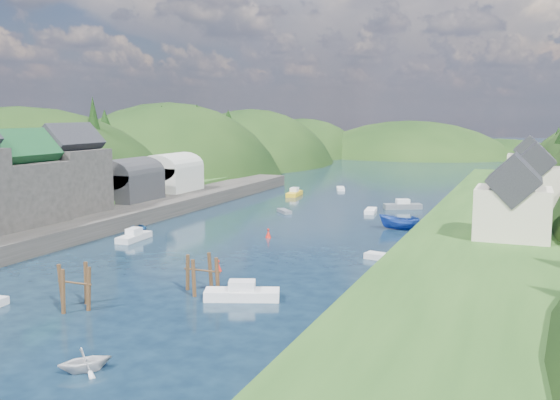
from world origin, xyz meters
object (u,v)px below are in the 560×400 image
at_px(piling_cluster_near, 75,291).
at_px(piling_cluster_far, 202,277).
at_px(channel_buoy_far, 268,234).
at_px(channel_buoy_near, 218,266).

relative_size(piling_cluster_near, piling_cluster_far, 1.08).
bearing_deg(channel_buoy_far, piling_cluster_near, -95.66).
relative_size(piling_cluster_near, channel_buoy_far, 3.55).
xyz_separation_m(piling_cluster_near, channel_buoy_far, (2.99, 30.15, -0.90)).
xyz_separation_m(piling_cluster_near, piling_cluster_far, (6.77, 7.44, -0.13)).
bearing_deg(channel_buoy_near, channel_buoy_far, 96.44).
distance_m(piling_cluster_far, channel_buoy_near, 6.82).
distance_m(piling_cluster_near, channel_buoy_far, 30.31).
bearing_deg(channel_buoy_far, channel_buoy_near, -83.56).
xyz_separation_m(piling_cluster_near, channel_buoy_near, (4.82, 13.93, -0.90)).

